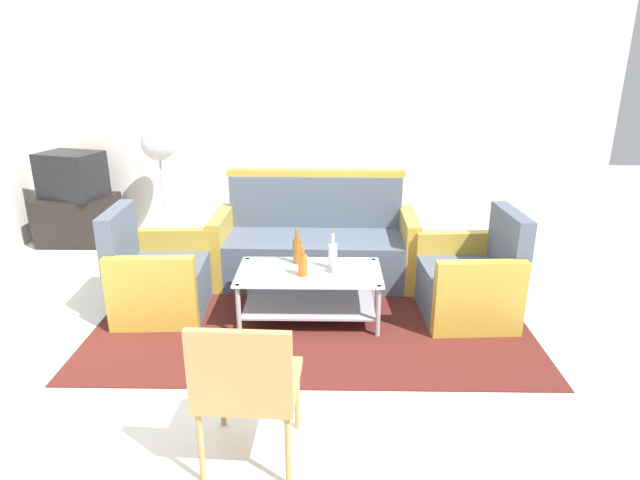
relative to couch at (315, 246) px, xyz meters
The scene contains 15 objects.
ground_plane 1.63m from the couch, 90.01° to the right, with size 14.00×14.00×0.00m, color white.
wall_back 1.82m from the couch, 90.01° to the left, with size 6.52×0.12×2.80m.
rug 0.75m from the couch, 89.83° to the right, with size 3.29×2.16×0.01m, color #511E19.
couch is the anchor object (origin of this frame).
armchair_left 1.41m from the couch, 150.72° to the right, with size 0.73×0.79×0.85m.
armchair_right 1.43m from the couch, 30.38° to the right, with size 0.74×0.80×0.85m.
coffee_table 0.82m from the couch, 91.51° to the right, with size 1.10×0.60×0.40m.
bottle_orange 0.92m from the couch, 94.26° to the right, with size 0.07×0.07×0.23m.
bottle_brown 0.70m from the couch, 100.71° to the right, with size 0.07×0.07×0.28m.
bottle_clear 0.81m from the couch, 78.40° to the right, with size 0.07×0.07×0.28m.
cup 0.89m from the couch, 77.55° to the right, with size 0.08×0.08×0.10m, color silver.
tv_stand 2.78m from the couch, 159.99° to the left, with size 0.80×0.50×0.52m, color black.
television 2.81m from the couch, 159.94° to the left, with size 0.70×0.58×0.48m.
pedestal_fan 2.07m from the couch, 149.05° to the left, with size 0.36×0.36×1.27m.
wicker_chair 2.43m from the couch, 96.31° to the right, with size 0.50×0.50×0.84m.
Camera 1 is at (0.13, -3.00, 1.98)m, focal length 30.11 mm.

